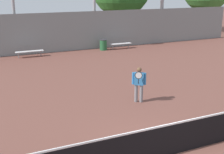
{
  "coord_description": "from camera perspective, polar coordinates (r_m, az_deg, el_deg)",
  "views": [
    {
      "loc": [
        -4.95,
        -6.74,
        4.83
      ],
      "look_at": [
        0.71,
        5.46,
        0.89
      ],
      "focal_mm": 50.0,
      "sensor_mm": 36.0,
      "label": 1
    }
  ],
  "objects": [
    {
      "name": "bench_courtside_near",
      "position": [
        24.94,
        1.62,
        6.06
      ],
      "size": [
        1.77,
        0.4,
        0.43
      ],
      "color": "white",
      "rests_on": "ground_plane"
    },
    {
      "name": "tennis_player",
      "position": [
        13.3,
        4.94,
        -1.01
      ],
      "size": [
        0.55,
        0.53,
        1.55
      ],
      "rotation": [
        0.0,
        0.0,
        -0.61
      ],
      "color": "slate",
      "rests_on": "ground_plane"
    },
    {
      "name": "bench_adjacent_court",
      "position": [
        22.72,
        -14.84,
        4.51
      ],
      "size": [
        1.95,
        0.4,
        0.43
      ],
      "color": "white",
      "rests_on": "ground_plane"
    },
    {
      "name": "trash_bin",
      "position": [
        24.45,
        -1.61,
        5.91
      ],
      "size": [
        0.57,
        0.57,
        0.83
      ],
      "color": "#235B33",
      "rests_on": "ground_plane"
    },
    {
      "name": "tennis_net",
      "position": [
        9.41,
        10.33,
        -11.2
      ],
      "size": [
        12.26,
        0.09,
        1.03
      ],
      "color": "#99999E",
      "rests_on": "ground_plane"
    },
    {
      "name": "back_fence",
      "position": [
        23.7,
        -12.69,
        7.8
      ],
      "size": [
        34.72,
        0.06,
        2.96
      ],
      "color": "gray",
      "rests_on": "ground_plane"
    }
  ]
}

